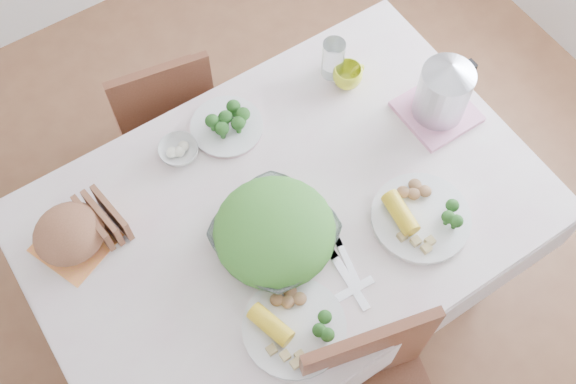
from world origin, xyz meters
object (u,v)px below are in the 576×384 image
chair_far (159,95)px  electric_kettle (444,90)px  yellow_mug (347,76)px  dinner_plate_right (421,218)px  salad_bowl (275,235)px  dinner_plate_left (294,328)px  dining_table (286,259)px

chair_far → electric_kettle: (0.65, -0.77, 0.42)m
yellow_mug → dinner_plate_right: bearing=-101.8°
yellow_mug → chair_far: bearing=132.9°
salad_bowl → electric_kettle: size_ratio=1.44×
salad_bowl → yellow_mug: (0.50, 0.34, -0.00)m
salad_bowl → yellow_mug: size_ratio=3.39×
dinner_plate_left → dinner_plate_right: (0.49, 0.07, 0.00)m
dinner_plate_left → yellow_mug: (0.60, 0.59, 0.03)m
dinner_plate_left → electric_kettle: 0.85m
salad_bowl → electric_kettle: electric_kettle is taller
chair_far → salad_bowl: chair_far is taller
dinner_plate_left → electric_kettle: size_ratio=1.24×
salad_bowl → dinner_plate_right: salad_bowl is taller
chair_far → salad_bowl: bearing=98.8°
electric_kettle → dinner_plate_right: bearing=-132.1°
chair_far → dining_table: bearing=104.6°
salad_bowl → dinner_plate_left: bearing=-111.6°
dining_table → dinner_plate_left: size_ratio=4.94×
yellow_mug → electric_kettle: electric_kettle is taller
chair_far → electric_kettle: electric_kettle is taller
salad_bowl → dinner_plate_left: (-0.10, -0.25, -0.03)m
dinner_plate_left → electric_kettle: bearing=23.7°
dinner_plate_left → yellow_mug: yellow_mug is taller
chair_far → yellow_mug: 0.78m
dining_table → salad_bowl: bearing=-140.9°
chair_far → yellow_mug: (0.48, -0.51, 0.34)m
chair_far → dinner_plate_right: 1.14m
dinner_plate_left → yellow_mug: size_ratio=2.93×
dinner_plate_left → dinner_plate_right: bearing=8.1°
dining_table → dinner_plate_left: 0.54m
chair_far → yellow_mug: chair_far is taller
dinner_plate_right → chair_far: bearing=109.6°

